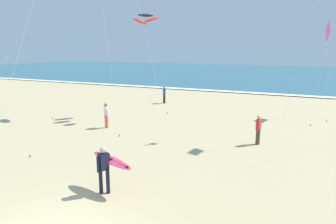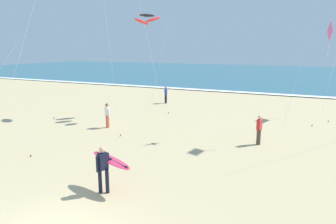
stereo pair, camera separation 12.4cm
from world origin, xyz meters
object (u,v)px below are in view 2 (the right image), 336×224
object	(u,v)px
kite_diamond_rose_low	(330,33)
surfer_lead	(107,164)
bystander_white_top	(107,115)
bystander_blue_top	(166,95)
bystander_red_top	(259,130)
kite_arc_charcoal_extra	(147,19)

from	to	relation	value
kite_diamond_rose_low	surfer_lead	bearing A→B (deg)	-113.17
bystander_white_top	bystander_blue_top	size ratio (longest dim) A/B	1.00
kite_diamond_rose_low	bystander_white_top	world-z (taller)	kite_diamond_rose_low
surfer_lead	bystander_blue_top	world-z (taller)	surfer_lead
kite_diamond_rose_low	bystander_red_top	world-z (taller)	kite_diamond_rose_low
kite_diamond_rose_low	bystander_blue_top	bearing A→B (deg)	-179.14
kite_arc_charcoal_extra	bystander_white_top	world-z (taller)	kite_arc_charcoal_extra
bystander_red_top	kite_diamond_rose_low	bearing A→B (deg)	70.62
surfer_lead	bystander_red_top	bearing A→B (deg)	62.62
kite_arc_charcoal_extra	bystander_white_top	distance (m)	7.53
kite_arc_charcoal_extra	bystander_blue_top	size ratio (longest dim) A/B	4.67
kite_arc_charcoal_extra	bystander_blue_top	distance (m)	8.36
kite_arc_charcoal_extra	surfer_lead	bearing A→B (deg)	-67.98
surfer_lead	bystander_red_top	world-z (taller)	surfer_lead
surfer_lead	bystander_blue_top	size ratio (longest dim) A/B	1.27
bystander_blue_top	kite_diamond_rose_low	bearing A→B (deg)	0.86
surfer_lead	kite_diamond_rose_low	size ratio (longest dim) A/B	0.29
kite_diamond_rose_low	bystander_blue_top	size ratio (longest dim) A/B	4.41
kite_arc_charcoal_extra	bystander_red_top	xyz separation A→B (m)	(8.65, -3.58, -6.26)
surfer_lead	kite_arc_charcoal_extra	xyz separation A→B (m)	(-4.61, 11.39, 6.03)
bystander_red_top	bystander_blue_top	xyz separation A→B (m)	(-9.79, 9.02, 0.00)
kite_diamond_rose_low	bystander_red_top	size ratio (longest dim) A/B	4.41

